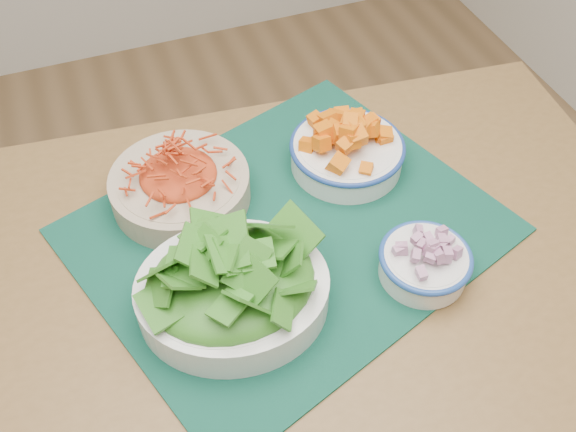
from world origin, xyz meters
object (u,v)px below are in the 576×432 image
object	(u,v)px
squash_bowl	(347,146)
lettuce_bowl	(232,283)
onion_bowl	(425,260)
table	(298,307)
carrot_bowl	(179,181)
placemat	(288,230)

from	to	relation	value
squash_bowl	lettuce_bowl	distance (m)	0.32
squash_bowl	onion_bowl	world-z (taller)	squash_bowl
table	lettuce_bowl	size ratio (longest dim) A/B	3.96
lettuce_bowl	carrot_bowl	bearing A→B (deg)	106.28
table	squash_bowl	world-z (taller)	squash_bowl
carrot_bowl	squash_bowl	xyz separation A→B (m)	(0.27, -0.02, 0.00)
squash_bowl	lettuce_bowl	bearing A→B (deg)	-142.20
table	carrot_bowl	bearing A→B (deg)	129.96
table	placemat	distance (m)	0.13
carrot_bowl	lettuce_bowl	xyz separation A→B (m)	(0.02, -0.22, 0.02)
lettuce_bowl	onion_bowl	size ratio (longest dim) A/B	2.01
lettuce_bowl	squash_bowl	bearing A→B (deg)	50.06
squash_bowl	lettuce_bowl	xyz separation A→B (m)	(-0.26, -0.20, 0.01)
carrot_bowl	lettuce_bowl	distance (m)	0.22
placemat	squash_bowl	xyz separation A→B (m)	(0.14, 0.10, 0.04)
placemat	onion_bowl	world-z (taller)	onion_bowl
table	placemat	world-z (taller)	placemat
placemat	lettuce_bowl	distance (m)	0.17
table	placemat	xyz separation A→B (m)	(0.01, 0.07, 0.11)
placemat	onion_bowl	xyz separation A→B (m)	(0.15, -0.14, 0.03)
squash_bowl	carrot_bowl	bearing A→B (deg)	175.30
placemat	lettuce_bowl	bearing A→B (deg)	-157.61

